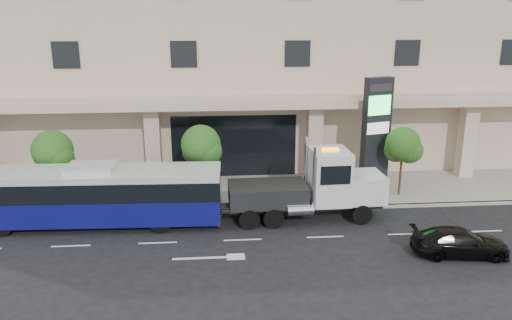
# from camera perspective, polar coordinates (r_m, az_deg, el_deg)

# --- Properties ---
(ground) EXTENTS (120.00, 120.00, 0.00)m
(ground) POSITION_cam_1_polar(r_m,az_deg,el_deg) (25.45, -1.73, -7.67)
(ground) COLOR black
(ground) RESTS_ON ground
(sidewalk) EXTENTS (120.00, 6.00, 0.15)m
(sidewalk) POSITION_cam_1_polar(r_m,az_deg,el_deg) (30.05, -2.24, -3.66)
(sidewalk) COLOR gray
(sidewalk) RESTS_ON ground
(curb) EXTENTS (120.00, 0.30, 0.15)m
(curb) POSITION_cam_1_polar(r_m,az_deg,el_deg) (27.25, -1.96, -5.82)
(curb) COLOR gray
(curb) RESTS_ON ground
(convention_center) EXTENTS (60.00, 17.60, 20.00)m
(convention_center) POSITION_cam_1_polar(r_m,az_deg,el_deg) (38.66, -3.12, 15.76)
(convention_center) COLOR #BFAB8F
(convention_center) RESTS_ON ground
(tree_left) EXTENTS (2.27, 2.20, 4.22)m
(tree_left) POSITION_cam_1_polar(r_m,az_deg,el_deg) (29.14, -22.17, 0.72)
(tree_left) COLOR #422B19
(tree_left) RESTS_ON sidewalk
(tree_mid) EXTENTS (2.28, 2.20, 4.38)m
(tree_mid) POSITION_cam_1_polar(r_m,az_deg,el_deg) (27.74, -6.26, 1.43)
(tree_mid) COLOR #422B19
(tree_mid) RESTS_ON sidewalk
(tree_right) EXTENTS (2.10, 2.00, 4.04)m
(tree_right) POSITION_cam_1_polar(r_m,az_deg,el_deg) (29.77, 16.47, 1.43)
(tree_right) COLOR #422B19
(tree_right) RESTS_ON sidewalk
(city_bus) EXTENTS (12.82, 3.10, 3.23)m
(city_bus) POSITION_cam_1_polar(r_m,az_deg,el_deg) (26.37, -18.06, -3.78)
(city_bus) COLOR black
(city_bus) RESTS_ON ground
(tow_truck) EXTENTS (9.15, 2.48, 4.16)m
(tow_truck) POSITION_cam_1_polar(r_m,az_deg,el_deg) (26.04, 6.60, -3.14)
(tow_truck) COLOR #2D3033
(tow_truck) RESTS_ON ground
(black_sedan) EXTENTS (4.40, 2.21, 1.23)m
(black_sedan) POSITION_cam_1_polar(r_m,az_deg,el_deg) (24.21, 22.29, -8.68)
(black_sedan) COLOR black
(black_sedan) RESTS_ON ground
(signage_pylon) EXTENTS (1.77, 1.05, 6.73)m
(signage_pylon) POSITION_cam_1_polar(r_m,az_deg,el_deg) (30.32, 13.54, 2.95)
(signage_pylon) COLOR black
(signage_pylon) RESTS_ON sidewalk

